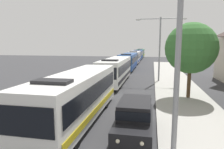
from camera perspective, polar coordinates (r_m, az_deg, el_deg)
The scene contains 10 objects.
bus_lead at distance 12.83m, azimuth -9.64°, elevation -5.74°, with size 2.58×10.72×3.21m.
bus_second_in_line at distance 25.37m, azimuth 1.06°, elevation 1.44°, with size 2.58×11.63×3.21m.
bus_middle at distance 38.74m, azimuth 4.69°, elevation 3.88°, with size 2.58×11.40×3.21m.
bus_fourth_in_line at distance 52.12m, azimuth 6.44°, elevation 5.05°, with size 2.58×11.06×3.21m.
bus_rear at distance 64.90m, azimuth 7.44°, elevation 5.71°, with size 2.58×11.87×3.21m.
bus_tail_end at distance 78.67m, azimuth 8.16°, elevation 6.18°, with size 2.58×11.91×3.21m.
white_suv at distance 10.93m, azimuth 6.52°, elevation -11.84°, with size 1.86×4.81×1.90m.
streetlamp_near at distance 7.38m, azimuth 18.51°, elevation 9.69°, with size 5.19×0.28×8.02m.
streetlamp_mid at distance 26.43m, azimuth 13.48°, elevation 8.97°, with size 6.17×0.28×8.07m.
roadside_tree at distance 18.73m, azimuth 21.56°, elevation 6.99°, with size 4.41×4.41×6.58m.
Camera 1 is at (3.22, -0.34, 4.83)m, focal length 32.08 mm.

